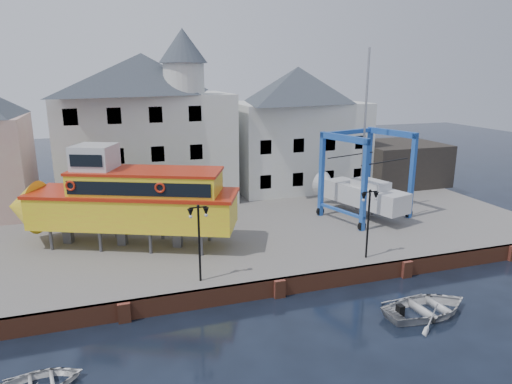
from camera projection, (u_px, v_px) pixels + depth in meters
name	position (u px, v px, depth m)	size (l,w,h in m)	color
ground	(279.00, 297.00, 24.53)	(140.00, 140.00, 0.00)	black
hardstanding	(227.00, 225.00, 34.51)	(44.00, 22.00, 1.00)	#63605F
quay_wall	(278.00, 287.00, 24.50)	(44.00, 0.47, 1.00)	brown
building_white_main	(147.00, 126.00, 38.09)	(14.00, 8.30, 14.00)	silver
building_white_right	(297.00, 128.00, 43.02)	(12.00, 8.00, 11.20)	silver
shed_dark	(397.00, 163.00, 45.11)	(8.00, 7.00, 4.00)	black
lamp_post_left	(199.00, 224.00, 23.36)	(1.12, 0.32, 4.20)	black
lamp_post_right	(369.00, 206.00, 26.38)	(1.12, 0.32, 4.20)	black
tour_boat	(120.00, 199.00, 28.45)	(14.90, 9.08, 6.42)	#59595E
travel_lift	(358.00, 188.00, 35.01)	(6.84, 8.47, 12.42)	#1E41A3
motorboat_b	(427.00, 314.00, 22.78)	(3.32, 4.65, 0.96)	silver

